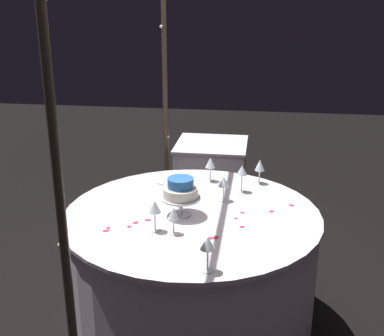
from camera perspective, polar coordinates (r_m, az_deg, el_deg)
The scene contains 27 objects.
ground_plane at distance 3.14m, azimuth 0.00°, elevation -17.72°, with size 12.00×12.00×0.00m, color black.
decorative_arch at distance 2.61m, azimuth -7.42°, elevation 9.38°, with size 1.97×0.06×2.24m.
main_table at distance 2.93m, azimuth 0.00°, elevation -11.86°, with size 1.44×1.44×0.75m.
side_table at distance 4.21m, azimuth 2.24°, elevation -1.88°, with size 0.59×0.59×0.74m.
tiered_cake at distance 2.66m, azimuth -1.34°, elevation -2.71°, with size 0.22×0.22×0.22m.
wine_glass_0 at distance 2.50m, azimuth -4.39°, elevation -4.68°, with size 0.07×0.07×0.17m.
wine_glass_1 at distance 3.01m, azimuth 5.87°, elevation -0.41°, with size 0.06×0.06×0.17m.
wine_glass_2 at distance 2.14m, azimuth 1.85°, elevation -8.96°, with size 0.07×0.07×0.17m.
wine_glass_3 at distance 3.17m, azimuth 2.16°, elevation 0.52°, with size 0.06×0.06×0.16m.
wine_glass_4 at distance 3.16m, azimuth 7.93°, elevation 0.24°, with size 0.06×0.06×0.16m.
wine_glass_5 at distance 2.87m, azimuth 3.72°, elevation -1.69°, with size 0.07×0.07×0.16m.
wine_glass_6 at distance 2.47m, azimuth -2.17°, elevation -5.50°, with size 0.06×0.06×0.15m.
cake_knife at distance 3.09m, azimuth -2.29°, elevation -2.29°, with size 0.16×0.27×0.01m.
rose_petal_0 at distance 2.69m, azimuth 5.15°, elevation -5.87°, with size 0.03×0.02×0.00m, color #E02D47.
rose_petal_1 at distance 3.04m, azimuth -0.07°, elevation -2.73°, with size 0.03×0.02×0.00m, color #E02D47.
rose_petal_2 at distance 2.90m, azimuth 11.52°, elevation -4.28°, with size 0.04×0.03×0.00m, color #E02D47.
rose_petal_3 at distance 2.80m, azimuth -4.68°, elevation -4.77°, with size 0.04×0.03×0.00m, color #E02D47.
rose_petal_4 at distance 2.58m, azimuth -10.04°, elevation -7.22°, with size 0.04×0.03×0.00m, color #E02D47.
rose_petal_5 at distance 2.64m, azimuth -6.60°, elevation -6.35°, with size 0.04×0.03×0.00m, color #E02D47.
rose_petal_6 at distance 2.79m, azimuth 9.27°, elevation -5.02°, with size 0.03×0.02×0.00m, color #E02D47.
rose_petal_7 at distance 2.48m, azimuth 2.81°, elevation -8.10°, with size 0.04×0.03×0.00m, color #E02D47.
rose_petal_8 at distance 2.60m, azimuth -7.34°, elevation -6.80°, with size 0.03×0.02×0.00m, color #E02D47.
rose_petal_9 at distance 2.59m, azimuth 5.86°, elevation -6.85°, with size 0.03×0.02×0.00m, color #E02D47.
rose_petal_10 at distance 2.61m, azimuth -9.76°, elevation -6.89°, with size 0.03×0.02×0.00m, color #E02D47.
rose_petal_11 at distance 2.47m, azimuth 2.17°, elevation -8.18°, with size 0.04×0.03×0.00m, color #E02D47.
rose_petal_12 at distance 2.76m, azimuth 5.91°, elevation -5.19°, with size 0.03×0.02×0.00m, color #E02D47.
rose_petal_13 at distance 2.67m, azimuth -5.17°, elevation -6.08°, with size 0.04×0.03×0.00m, color #E02D47.
Camera 1 is at (-2.48, -0.36, 1.89)m, focal length 45.64 mm.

